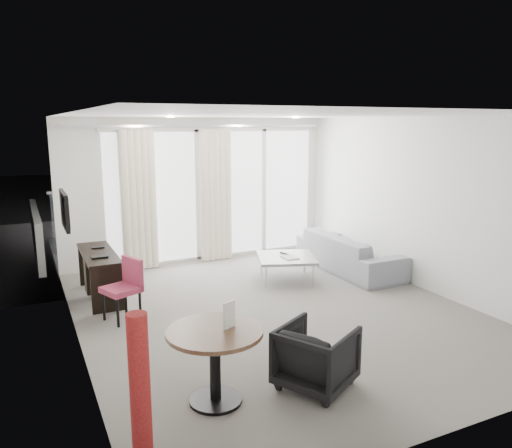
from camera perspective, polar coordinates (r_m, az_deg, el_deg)
name	(u,v)px	position (r m, az deg, el deg)	size (l,w,h in m)	color
floor	(275,312)	(6.84, 2.21, -9.98)	(5.00, 6.00, 0.00)	#68645C
ceiling	(277,115)	(6.37, 2.39, 12.35)	(5.00, 6.00, 0.00)	white
wall_left	(73,236)	(5.77, -20.23, -1.25)	(0.00, 6.00, 2.60)	silver
wall_right	(422,204)	(7.95, 18.45, 2.19)	(0.00, 6.00, 2.60)	silver
wall_front	(459,282)	(4.15, 22.14, -6.21)	(5.00, 0.00, 2.60)	silver
window_panel	(215,194)	(9.31, -4.69, 3.40)	(4.00, 0.02, 2.38)	white
window_frame	(215,194)	(9.29, -4.66, 3.38)	(4.10, 0.06, 2.44)	white
curtain_left	(139,201)	(8.74, -13.22, 2.60)	(0.60, 0.20, 2.38)	beige
curtain_right	(216,196)	(9.14, -4.61, 3.25)	(0.60, 0.20, 2.38)	beige
curtain_track	(201,126)	(8.96, -6.26, 11.08)	(4.80, 0.04, 0.04)	#B2B2B7
downlight_a	(171,117)	(7.52, -9.73, 11.99)	(0.12, 0.12, 0.02)	#FFE0B2
downlight_b	(296,117)	(8.35, 4.57, 12.05)	(0.12, 0.12, 0.02)	#FFE0B2
desk	(100,275)	(7.63, -17.42, -5.57)	(0.45, 1.43, 0.67)	black
tv	(64,210)	(7.19, -21.05, 1.49)	(0.05, 0.80, 0.50)	black
desk_chair	(121,290)	(6.66, -15.16, -7.32)	(0.44, 0.41, 0.80)	#942B44
round_table	(215,366)	(4.69, -4.69, -15.88)	(0.87, 0.87, 0.70)	#4D3320
menu_card	(229,325)	(4.57, -3.07, -11.50)	(0.13, 0.02, 0.25)	white
red_lamp	(140,393)	(3.86, -13.09, -18.31)	(0.24, 0.24, 1.21)	maroon
tub_armchair	(316,357)	(4.97, 6.89, -14.82)	(0.65, 0.67, 0.61)	black
coffee_table	(286,268)	(8.09, 3.46, -5.08)	(0.89, 0.89, 0.40)	gray
remote	(284,256)	(8.20, 3.24, -3.69)	(0.05, 0.17, 0.02)	black
magazine	(290,260)	(7.97, 3.88, -4.14)	(0.20, 0.25, 0.01)	gray
sofa	(349,252)	(8.75, 10.57, -3.19)	(2.16, 0.85, 0.63)	gray
terrace_slab	(191,243)	(10.95, -7.43, -2.16)	(5.60, 3.00, 0.12)	#4D4D50
rattan_chair_a	(215,220)	(11.17, -4.70, 0.40)	(0.50, 0.50, 0.73)	brown
rattan_chair_b	(256,220)	(11.22, 0.05, 0.51)	(0.50, 0.50, 0.73)	brown
rattan_table	(246,229)	(10.74, -1.11, -0.62)	(0.50, 0.50, 0.50)	brown
balustrade	(171,208)	(12.20, -9.64, 1.86)	(5.50, 0.06, 1.05)	#B2B2B7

